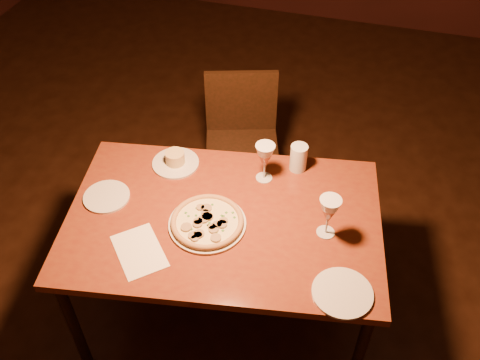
# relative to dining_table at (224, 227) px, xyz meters

# --- Properties ---
(dining_table) EXTENTS (1.42, 1.04, 0.69)m
(dining_table) POSITION_rel_dining_table_xyz_m (0.00, 0.00, 0.00)
(dining_table) COLOR brown
(dining_table) RESTS_ON floor
(chair_far) EXTENTS (0.49, 0.49, 0.81)m
(chair_far) POSITION_rel_dining_table_xyz_m (-0.15, 0.79, -0.18)
(chair_far) COLOR black
(chair_far) RESTS_ON floor
(pizza_plate) EXTENTS (0.32, 0.32, 0.03)m
(pizza_plate) POSITION_rel_dining_table_xyz_m (-0.05, -0.06, 0.08)
(pizza_plate) COLOR silver
(pizza_plate) RESTS_ON dining_table
(ramekin_saucer) EXTENTS (0.21, 0.21, 0.07)m
(ramekin_saucer) POSITION_rel_dining_table_xyz_m (-0.31, 0.25, 0.08)
(ramekin_saucer) COLOR silver
(ramekin_saucer) RESTS_ON dining_table
(wine_glass_far) EXTENTS (0.09, 0.09, 0.19)m
(wine_glass_far) POSITION_rel_dining_table_xyz_m (0.10, 0.27, 0.16)
(wine_glass_far) COLOR #AE6048
(wine_glass_far) RESTS_ON dining_table
(wine_glass_right) EXTENTS (0.09, 0.09, 0.19)m
(wine_glass_right) POSITION_rel_dining_table_xyz_m (0.42, 0.04, 0.16)
(wine_glass_right) COLOR #AE6048
(wine_glass_right) RESTS_ON dining_table
(water_tumbler) EXTENTS (0.08, 0.08, 0.13)m
(water_tumbler) POSITION_rel_dining_table_xyz_m (0.23, 0.38, 0.13)
(water_tumbler) COLOR silver
(water_tumbler) RESTS_ON dining_table
(side_plate_left) EXTENTS (0.20, 0.20, 0.01)m
(side_plate_left) POSITION_rel_dining_table_xyz_m (-0.51, -0.03, 0.07)
(side_plate_left) COLOR silver
(side_plate_left) RESTS_ON dining_table
(side_plate_near) EXTENTS (0.22, 0.22, 0.01)m
(side_plate_near) POSITION_rel_dining_table_xyz_m (0.53, -0.23, 0.07)
(side_plate_near) COLOR silver
(side_plate_near) RESTS_ON dining_table
(menu_card) EXTENTS (0.29, 0.29, 0.00)m
(menu_card) POSITION_rel_dining_table_xyz_m (-0.26, -0.26, 0.06)
(menu_card) COLOR white
(menu_card) RESTS_ON dining_table
(pendant_light) EXTENTS (0.12, 0.12, 0.12)m
(pendant_light) POSITION_rel_dining_table_xyz_m (-0.00, 0.00, 0.99)
(pendant_light) COLOR #FF8D47
(pendant_light) RESTS_ON ceiling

